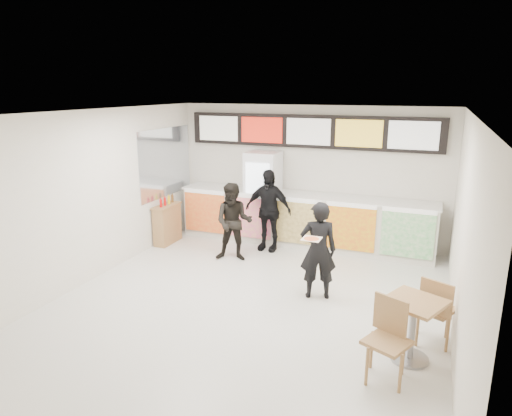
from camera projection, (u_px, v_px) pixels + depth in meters
The scene contains 15 objects.
floor at pixel (248, 305), 7.28m from camera, with size 7.00×7.00×0.00m, color beige.
ceiling at pixel (247, 113), 6.51m from camera, with size 7.00×7.00×0.00m, color white.
wall_back at pixel (309, 175), 10.03m from camera, with size 6.00×6.00×0.00m, color silver.
wall_left at pixel (89, 197), 7.97m from camera, with size 7.00×7.00×0.00m, color silver.
wall_right at pixel (463, 238), 5.82m from camera, with size 7.00×7.00×0.00m, color silver.
service_counter at pixel (303, 220), 9.91m from camera, with size 5.56×0.77×1.14m.
menu_board at pixel (309, 131), 9.71m from camera, with size 5.50×0.14×0.70m.
drinks_fridge at pixel (263, 197), 10.15m from camera, with size 0.70×0.67×2.00m.
mirror_panel at pixel (166, 162), 10.10m from camera, with size 0.01×2.00×1.50m, color #B2B7BF.
customer_main at pixel (318, 250), 7.35m from camera, with size 0.59×0.39×1.63m, color black.
customer_left at pixel (234, 222), 8.99m from camera, with size 0.76×0.59×1.57m, color black.
customer_mid at pixel (268, 210), 9.56m from camera, with size 1.02×0.42×1.73m, color black.
pizza_slice at pixel (312, 238), 6.86m from camera, with size 0.36×0.36×0.02m.
cafe_table at pixel (413, 319), 5.67m from camera, with size 1.10×1.70×0.97m.
condiment_ledge at pixel (167, 223), 10.08m from camera, with size 0.31×0.78×1.04m.
Camera 1 is at (2.59, -6.12, 3.35)m, focal length 32.00 mm.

